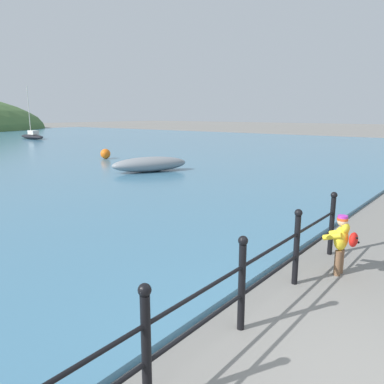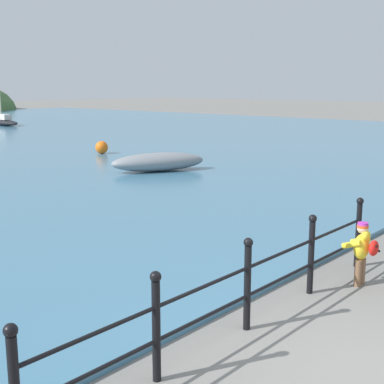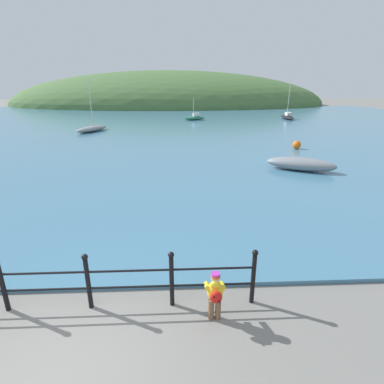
# 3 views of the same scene
# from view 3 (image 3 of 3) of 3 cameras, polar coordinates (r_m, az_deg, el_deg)

# --- Properties ---
(ground_plane) EXTENTS (200.00, 200.00, 0.00)m
(ground_plane) POSITION_cam_3_polar(r_m,az_deg,el_deg) (5.71, -24.10, -29.34)
(ground_plane) COLOR slate
(water) EXTENTS (80.00, 60.00, 0.10)m
(water) POSITION_cam_3_polar(r_m,az_deg,el_deg) (35.73, -5.85, 12.86)
(water) COLOR teal
(water) RESTS_ON ground
(far_hillside) EXTENTS (70.70, 38.88, 14.91)m
(far_hillside) POSITION_cam_3_polar(r_m,az_deg,el_deg) (72.71, -4.36, 16.23)
(far_hillside) COLOR #476B38
(far_hillside) RESTS_ON ground
(iron_railing) EXTENTS (6.56, 0.12, 1.21)m
(iron_railing) POSITION_cam_3_polar(r_m,az_deg,el_deg) (6.32, -19.24, -15.52)
(iron_railing) COLOR black
(iron_railing) RESTS_ON ground
(child_in_coat) EXTENTS (0.38, 0.53, 1.00)m
(child_in_coat) POSITION_cam_3_polar(r_m,az_deg,el_deg) (5.77, 4.43, -18.52)
(child_in_coat) COLOR brown
(child_in_coat) RESTS_ON ground
(boat_blue_hull) EXTENTS (1.38, 4.37, 5.18)m
(boat_blue_hull) POSITION_cam_3_polar(r_m,az_deg,el_deg) (41.92, 17.73, 13.53)
(boat_blue_hull) COLOR black
(boat_blue_hull) RESTS_ON water
(boat_far_left) EXTENTS (2.86, 1.60, 2.65)m
(boat_far_left) POSITION_cam_3_polar(r_m,az_deg,el_deg) (38.70, 0.51, 13.98)
(boat_far_left) COLOR #287551
(boat_far_left) RESTS_ON water
(boat_twin_mast) EXTENTS (2.77, 4.08, 4.86)m
(boat_twin_mast) POSITION_cam_3_polar(r_m,az_deg,el_deg) (30.26, -18.53, 11.39)
(boat_twin_mast) COLOR gray
(boat_twin_mast) RESTS_ON water
(boat_nearest_quay) EXTENTS (3.48, 2.42, 0.65)m
(boat_nearest_quay) POSITION_cam_3_polar(r_m,az_deg,el_deg) (16.17, 20.01, 5.03)
(boat_nearest_quay) COLOR gray
(boat_nearest_quay) RESTS_ON water
(mooring_buoy) EXTENTS (0.56, 0.56, 0.56)m
(mooring_buoy) POSITION_cam_3_polar(r_m,az_deg,el_deg) (21.78, 19.32, 8.48)
(mooring_buoy) COLOR orange
(mooring_buoy) RESTS_ON water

